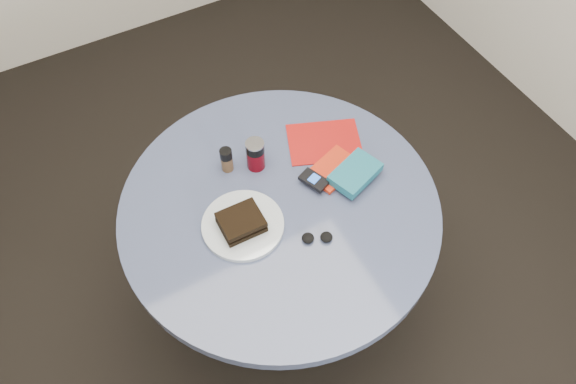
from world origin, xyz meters
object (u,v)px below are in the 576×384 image
headphones (317,237)px  red_book (333,169)px  novel (355,173)px  plate (243,225)px  pepper_grinder (227,160)px  mp3_player (314,180)px  table (280,232)px  sandwich (241,222)px  magazine (324,142)px  soda_can (255,155)px

headphones → red_book: bearing=48.1°
red_book → novel: (0.04, -0.06, 0.02)m
plate → pepper_grinder: (0.05, 0.22, 0.04)m
mp3_player → red_book: bearing=11.5°
red_book → headphones: bearing=-150.5°
mp3_player → table: bearing=-173.0°
red_book → novel: novel is taller
sandwich → headphones: sandwich is taller
mp3_player → headphones: mp3_player is taller
pepper_grinder → magazine: pepper_grinder is taller
plate → red_book: 0.35m
pepper_grinder → magazine: 0.34m
sandwich → mp3_player: bearing=7.9°
sandwich → soda_can: size_ratio=1.13×
sandwich → pepper_grinder: 0.24m
soda_can → novel: bearing=-39.0°
soda_can → pepper_grinder: (-0.09, 0.03, -0.01)m
headphones → soda_can: bearing=95.6°
plate → headphones: 0.23m
red_book → table: bearing=170.2°
pepper_grinder → mp3_player: (0.21, -0.19, -0.02)m
plate → sandwich: size_ratio=1.95×
soda_can → red_book: bearing=-34.1°
plate → novel: bearing=-2.0°
novel → headphones: bearing=-167.9°
sandwich → red_book: 0.36m
plate → soda_can: (0.14, 0.19, 0.05)m
table → magazine: 0.34m
table → soda_can: soda_can is taller
red_book → novel: bearing=-74.4°
red_book → plate: bearing=169.3°
magazine → novel: 0.18m
plate → red_book: red_book is taller
soda_can → headphones: (0.03, -0.33, -0.05)m
novel → red_book: bearing=104.7°
novel → table: bearing=154.2°
plate → headphones: bearing=-40.2°
magazine → mp3_player: size_ratio=2.37×
red_book → novel: size_ratio=1.02×
red_book → headphones: (-0.17, -0.19, -0.00)m
magazine → novel: novel is taller
mp3_player → headphones: (-0.09, -0.18, -0.01)m
pepper_grinder → red_book: size_ratio=0.55×
plate → novel: 0.39m
soda_can → red_book: (0.21, -0.14, -0.05)m
soda_can → headphones: size_ratio=1.13×
novel → magazine: bearing=71.9°
plate → mp3_player: (0.27, 0.03, 0.02)m
magazine → headphones: bearing=-102.3°
plate → sandwich: 0.03m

